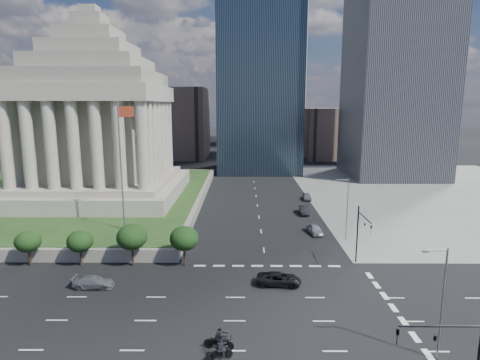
{
  "coord_description": "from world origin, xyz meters",
  "views": [
    {
      "loc": [
        -3.2,
        -37.04,
        21.46
      ],
      "look_at": [
        -3.53,
        12.09,
        12.19
      ],
      "focal_mm": 30.0,
      "sensor_mm": 36.0,
      "label": 1
    }
  ],
  "objects_px": {
    "suv_grey": "(94,282)",
    "parked_sedan_near": "(315,229)",
    "traffic_signal_se": "(452,353)",
    "parked_sedan_mid": "(304,210)",
    "pickup_truck": "(279,279)",
    "motorcycle_lead": "(219,350)",
    "traffic_signal_ne": "(362,230)",
    "flagpole": "(122,160)",
    "street_lamp_south": "(441,298)",
    "street_lamp_north": "(346,205)",
    "motorcycle_trail": "(219,338)",
    "parked_sedan_far": "(307,197)",
    "war_memorial": "(96,105)"
  },
  "relations": [
    {
      "from": "flagpole",
      "to": "traffic_signal_ne",
      "type": "bearing_deg",
      "value": -16.71
    },
    {
      "from": "war_memorial",
      "to": "parked_sedan_far",
      "type": "height_order",
      "value": "war_memorial"
    },
    {
      "from": "traffic_signal_ne",
      "to": "motorcycle_lead",
      "type": "relative_size",
      "value": 3.34
    },
    {
      "from": "street_lamp_south",
      "to": "parked_sedan_near",
      "type": "relative_size",
      "value": 2.15
    },
    {
      "from": "flagpole",
      "to": "parked_sedan_far",
      "type": "bearing_deg",
      "value": 40.36
    },
    {
      "from": "street_lamp_north",
      "to": "motorcycle_trail",
      "type": "relative_size",
      "value": 3.58
    },
    {
      "from": "parked_sedan_far",
      "to": "motorcycle_lead",
      "type": "relative_size",
      "value": 1.9
    },
    {
      "from": "street_lamp_north",
      "to": "parked_sedan_mid",
      "type": "relative_size",
      "value": 2.14
    },
    {
      "from": "traffic_signal_se",
      "to": "parked_sedan_mid",
      "type": "height_order",
      "value": "traffic_signal_se"
    },
    {
      "from": "pickup_truck",
      "to": "parked_sedan_far",
      "type": "distance_m",
      "value": 45.24
    },
    {
      "from": "pickup_truck",
      "to": "street_lamp_north",
      "type": "bearing_deg",
      "value": -31.39
    },
    {
      "from": "street_lamp_south",
      "to": "motorcycle_lead",
      "type": "distance_m",
      "value": 19.1
    },
    {
      "from": "flagpole",
      "to": "suv_grey",
      "type": "relative_size",
      "value": 4.11
    },
    {
      "from": "traffic_signal_se",
      "to": "parked_sedan_mid",
      "type": "distance_m",
      "value": 53.34
    },
    {
      "from": "parked_sedan_far",
      "to": "traffic_signal_se",
      "type": "bearing_deg",
      "value": -88.91
    },
    {
      "from": "suv_grey",
      "to": "parked_sedan_far",
      "type": "height_order",
      "value": "parked_sedan_far"
    },
    {
      "from": "motorcycle_lead",
      "to": "motorcycle_trail",
      "type": "relative_size",
      "value": 0.86
    },
    {
      "from": "suv_grey",
      "to": "parked_sedan_near",
      "type": "bearing_deg",
      "value": -55.36
    },
    {
      "from": "traffic_signal_se",
      "to": "parked_sedan_near",
      "type": "bearing_deg",
      "value": 92.38
    },
    {
      "from": "traffic_signal_ne",
      "to": "street_lamp_north",
      "type": "distance_m",
      "value": 11.34
    },
    {
      "from": "motorcycle_trail",
      "to": "suv_grey",
      "type": "bearing_deg",
      "value": 152.18
    },
    {
      "from": "parked_sedan_far",
      "to": "motorcycle_trail",
      "type": "xyz_separation_m",
      "value": [
        -16.81,
        -57.05,
        0.27
      ]
    },
    {
      "from": "pickup_truck",
      "to": "motorcycle_lead",
      "type": "distance_m",
      "value": 15.86
    },
    {
      "from": "flagpole",
      "to": "parked_sedan_near",
      "type": "xyz_separation_m",
      "value": [
        30.83,
        3.81,
        -12.32
      ]
    },
    {
      "from": "war_memorial",
      "to": "parked_sedan_near",
      "type": "bearing_deg",
      "value": -25.15
    },
    {
      "from": "war_memorial",
      "to": "traffic_signal_se",
      "type": "height_order",
      "value": "war_memorial"
    },
    {
      "from": "pickup_truck",
      "to": "parked_sedan_mid",
      "type": "xyz_separation_m",
      "value": [
        7.81,
        31.84,
        0.02
      ]
    },
    {
      "from": "flagpole",
      "to": "traffic_signal_se",
      "type": "distance_m",
      "value": 49.89
    },
    {
      "from": "flagpole",
      "to": "motorcycle_lead",
      "type": "height_order",
      "value": "flagpole"
    },
    {
      "from": "parked_sedan_far",
      "to": "motorcycle_lead",
      "type": "height_order",
      "value": "motorcycle_lead"
    },
    {
      "from": "flagpole",
      "to": "street_lamp_north",
      "type": "distance_m",
      "value": 35.95
    },
    {
      "from": "traffic_signal_ne",
      "to": "suv_grey",
      "type": "relative_size",
      "value": 1.64
    },
    {
      "from": "traffic_signal_ne",
      "to": "pickup_truck",
      "type": "height_order",
      "value": "traffic_signal_ne"
    },
    {
      "from": "flagpole",
      "to": "motorcycle_lead",
      "type": "relative_size",
      "value": 8.35
    },
    {
      "from": "street_lamp_south",
      "to": "pickup_truck",
      "type": "relative_size",
      "value": 1.86
    },
    {
      "from": "parked_sedan_near",
      "to": "motorcycle_lead",
      "type": "bearing_deg",
      "value": -120.8
    },
    {
      "from": "traffic_signal_ne",
      "to": "pickup_truck",
      "type": "relative_size",
      "value": 1.49
    },
    {
      "from": "traffic_signal_ne",
      "to": "street_lamp_north",
      "type": "bearing_deg",
      "value": 85.81
    },
    {
      "from": "suv_grey",
      "to": "parked_sedan_near",
      "type": "xyz_separation_m",
      "value": [
        29.93,
        20.44,
        0.09
      ]
    },
    {
      "from": "flagpole",
      "to": "traffic_signal_ne",
      "type": "relative_size",
      "value": 2.5
    },
    {
      "from": "street_lamp_south",
      "to": "street_lamp_north",
      "type": "relative_size",
      "value": 1.0
    },
    {
      "from": "suv_grey",
      "to": "flagpole",
      "type": "bearing_deg",
      "value": 3.42
    },
    {
      "from": "traffic_signal_ne",
      "to": "parked_sedan_mid",
      "type": "height_order",
      "value": "traffic_signal_ne"
    },
    {
      "from": "traffic_signal_se",
      "to": "motorcycle_trail",
      "type": "relative_size",
      "value": 2.86
    },
    {
      "from": "suv_grey",
      "to": "motorcycle_trail",
      "type": "distance_m",
      "value": 19.76
    },
    {
      "from": "street_lamp_south",
      "to": "motorcycle_lead",
      "type": "height_order",
      "value": "street_lamp_south"
    },
    {
      "from": "war_memorial",
      "to": "parked_sedan_near",
      "type": "height_order",
      "value": "war_memorial"
    },
    {
      "from": "parked_sedan_near",
      "to": "parked_sedan_mid",
      "type": "height_order",
      "value": "parked_sedan_near"
    },
    {
      "from": "war_memorial",
      "to": "motorcycle_trail",
      "type": "height_order",
      "value": "war_memorial"
    },
    {
      "from": "parked_sedan_near",
      "to": "parked_sedan_mid",
      "type": "relative_size",
      "value": 1.0
    }
  ]
}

